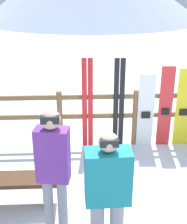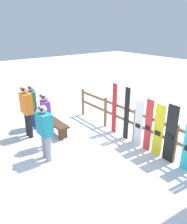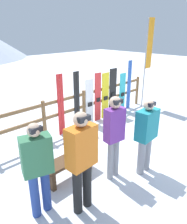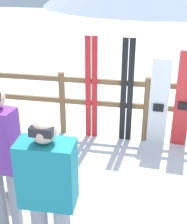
% 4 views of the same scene
% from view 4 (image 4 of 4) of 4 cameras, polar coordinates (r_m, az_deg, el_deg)
% --- Properties ---
extents(fence, '(5.68, 0.10, 1.08)m').
position_cam_4_polar(fence, '(5.02, 9.71, 1.52)').
color(fence, brown).
rests_on(fence, ground).
extents(person_purple, '(0.39, 0.26, 1.67)m').
position_cam_4_polar(person_purple, '(3.16, -16.63, -7.01)').
color(person_purple, gray).
rests_on(person_purple, ground).
extents(person_teal, '(0.48, 0.28, 1.55)m').
position_cam_4_polar(person_teal, '(2.76, -8.25, -13.90)').
color(person_teal, gray).
rests_on(person_teal, ground).
extents(ski_pair_red, '(0.20, 0.02, 1.69)m').
position_cam_4_polar(ski_pair_red, '(4.98, -0.39, 4.17)').
color(ski_pair_red, red).
rests_on(ski_pair_red, ground).
extents(ski_pair_black, '(0.19, 0.02, 1.69)m').
position_cam_4_polar(ski_pair_black, '(4.91, 6.12, 3.66)').
color(ski_pair_black, black).
rests_on(ski_pair_black, ground).
extents(snowboard_white, '(0.30, 0.06, 1.40)m').
position_cam_4_polar(snowboard_white, '(4.95, 11.83, 1.58)').
color(snowboard_white, white).
rests_on(snowboard_white, ground).
extents(snowboard_red, '(0.25, 0.07, 1.53)m').
position_cam_4_polar(snowboard_red, '(4.95, 16.04, 1.97)').
color(snowboard_red, red).
rests_on(snowboard_red, ground).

